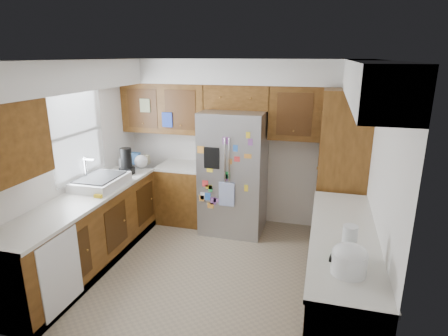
{
  "coord_description": "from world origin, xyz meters",
  "views": [
    {
      "loc": [
        1.24,
        -3.88,
        2.54
      ],
      "look_at": [
        0.09,
        0.35,
        1.22
      ],
      "focal_mm": 30.0,
      "sensor_mm": 36.0,
      "label": 1
    }
  ],
  "objects": [
    {
      "name": "room_shell",
      "position": [
        -0.11,
        0.36,
        1.82
      ],
      "size": [
        3.64,
        3.24,
        2.52
      ],
      "color": "white",
      "rests_on": "ground"
    },
    {
      "name": "pantry",
      "position": [
        1.5,
        1.15,
        1.07
      ],
      "size": [
        0.6,
        0.9,
        2.15
      ],
      "primitive_type": "cube",
      "color": "#48290E",
      "rests_on": "ground"
    },
    {
      "name": "bridge_cabinet",
      "position": [
        0.0,
        1.43,
        1.98
      ],
      "size": [
        0.96,
        0.34,
        0.35
      ],
      "primitive_type": "cube",
      "color": "#48290E",
      "rests_on": "fridge"
    },
    {
      "name": "left_counter_clutter",
      "position": [
        -1.45,
        0.84,
        1.05
      ],
      "size": [
        0.36,
        0.9,
        0.38
      ],
      "color": "black",
      "rests_on": "left_counter_run"
    },
    {
      "name": "right_counter_run",
      "position": [
        1.5,
        -0.47,
        0.42
      ],
      "size": [
        0.63,
        2.25,
        0.92
      ],
      "color": "#48290E",
      "rests_on": "ground"
    },
    {
      "name": "floor",
      "position": [
        0.0,
        0.0,
        0.0
      ],
      "size": [
        3.6,
        3.6,
        0.0
      ],
      "primitive_type": "plane",
      "color": "gray",
      "rests_on": "ground"
    },
    {
      "name": "rice_cooker",
      "position": [
        1.5,
        -1.17,
        1.04
      ],
      "size": [
        0.28,
        0.27,
        0.24
      ],
      "color": "white",
      "rests_on": "right_counter_run"
    },
    {
      "name": "left_counter_run",
      "position": [
        -1.36,
        0.03,
        0.43
      ],
      "size": [
        1.36,
        3.2,
        0.92
      ],
      "color": "#48290E",
      "rests_on": "ground"
    },
    {
      "name": "fridge",
      "position": [
        -0.0,
        1.2,
        0.9
      ],
      "size": [
        0.9,
        0.79,
        1.8
      ],
      "color": "#A1A1A6",
      "rests_on": "ground"
    },
    {
      "name": "fridge_top_items",
      "position": [
        0.07,
        1.4,
        2.27
      ],
      "size": [
        0.77,
        0.28,
        0.27
      ],
      "color": "blue",
      "rests_on": "bridge_cabinet"
    },
    {
      "name": "paper_towel",
      "position": [
        1.51,
        -0.9,
        1.06
      ],
      "size": [
        0.12,
        0.12,
        0.28
      ],
      "primitive_type": "cylinder",
      "color": "white",
      "rests_on": "right_counter_run"
    },
    {
      "name": "sink_assembly",
      "position": [
        -1.5,
        0.1,
        0.99
      ],
      "size": [
        0.52,
        0.73,
        0.37
      ],
      "color": "white",
      "rests_on": "left_counter_run"
    }
  ]
}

